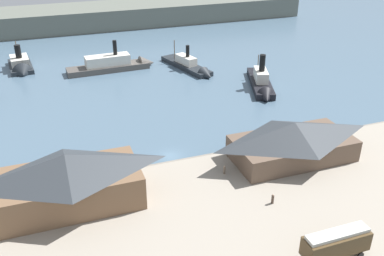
# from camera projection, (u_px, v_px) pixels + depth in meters

# --- Properties ---
(ground_plane) EXTENTS (320.00, 320.00, 0.00)m
(ground_plane) POSITION_uv_depth(u_px,v_px,m) (171.00, 156.00, 82.25)
(ground_plane) COLOR slate
(quay_promenade) EXTENTS (110.00, 36.00, 1.20)m
(quay_promenade) POSITION_uv_depth(u_px,v_px,m) (215.00, 224.00, 63.53)
(quay_promenade) COLOR #9E9384
(quay_promenade) RESTS_ON ground
(seawall_edge) EXTENTS (110.00, 0.80, 1.00)m
(seawall_edge) POSITION_uv_depth(u_px,v_px,m) (177.00, 163.00, 79.01)
(seawall_edge) COLOR gray
(seawall_edge) RESTS_ON ground
(ferry_shed_west_terminal) EXTENTS (22.06, 11.41, 8.86)m
(ferry_shed_west_terminal) POSITION_uv_depth(u_px,v_px,m) (68.00, 179.00, 64.92)
(ferry_shed_west_terminal) COLOR brown
(ferry_shed_west_terminal) RESTS_ON quay_promenade
(ferry_shed_customs_shed) EXTENTS (22.40, 11.36, 7.24)m
(ferry_shed_customs_shed) POSITION_uv_depth(u_px,v_px,m) (293.00, 140.00, 77.72)
(ferry_shed_customs_shed) COLOR brown
(ferry_shed_customs_shed) RESTS_ON quay_promenade
(street_tram) EXTENTS (9.17, 2.96, 4.13)m
(street_tram) POSITION_uv_depth(u_px,v_px,m) (336.00, 242.00, 55.58)
(street_tram) COLOR #4C381E
(street_tram) RESTS_ON quay_promenade
(pedestrian_near_east_shed) EXTENTS (0.42, 0.42, 1.72)m
(pedestrian_near_east_shed) POSITION_uv_depth(u_px,v_px,m) (273.00, 199.00, 66.66)
(pedestrian_near_east_shed) COLOR #4C3D33
(pedestrian_near_east_shed) RESTS_ON quay_promenade
(pedestrian_standing_center) EXTENTS (0.40, 0.40, 1.62)m
(pedestrian_standing_center) POSITION_uv_depth(u_px,v_px,m) (224.00, 170.00, 74.23)
(pedestrian_standing_center) COLOR #6B5B4C
(pedestrian_standing_center) RESTS_ON quay_promenade
(ferry_mid_harbor) EXTENTS (12.10, 22.85, 10.27)m
(ferry_mid_harbor) POSITION_uv_depth(u_px,v_px,m) (262.00, 84.00, 112.54)
(ferry_mid_harbor) COLOR black
(ferry_mid_harbor) RESTS_ON ground
(ferry_departing_north) EXTENTS (26.16, 6.40, 10.47)m
(ferry_departing_north) POSITION_uv_depth(u_px,v_px,m) (117.00, 64.00, 126.40)
(ferry_departing_north) COLOR #514C47
(ferry_departing_north) RESTS_ON ground
(ferry_moored_east) EXTENTS (7.50, 15.89, 9.66)m
(ferry_moored_east) POSITION_uv_depth(u_px,v_px,m) (21.00, 66.00, 125.81)
(ferry_moored_east) COLOR #23282D
(ferry_moored_east) RESTS_ON ground
(ferry_near_quay) EXTENTS (10.24, 23.29, 8.58)m
(ferry_near_quay) POSITION_uv_depth(u_px,v_px,m) (191.00, 67.00, 126.02)
(ferry_near_quay) COLOR #23282D
(ferry_near_quay) RESTS_ON ground
(far_headland) EXTENTS (180.00, 24.00, 8.00)m
(far_headland) POSITION_uv_depth(u_px,v_px,m) (90.00, 17.00, 172.68)
(far_headland) COLOR #60665B
(far_headland) RESTS_ON ground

